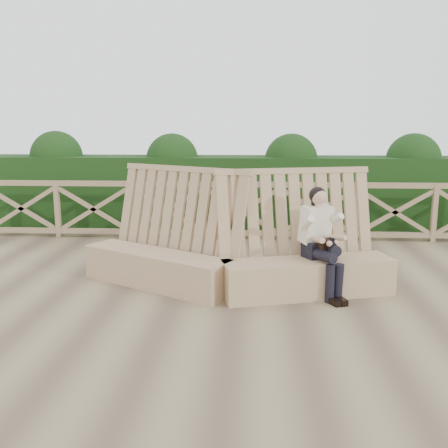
{
  "coord_description": "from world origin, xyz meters",
  "views": [
    {
      "loc": [
        0.22,
        -5.83,
        2.13
      ],
      "look_at": [
        -0.15,
        0.4,
        0.9
      ],
      "focal_mm": 40.0,
      "sensor_mm": 36.0,
      "label": 1
    }
  ],
  "objects": [
    {
      "name": "ground",
      "position": [
        0.0,
        0.0,
        0.0
      ],
      "size": [
        60.0,
        60.0,
        0.0
      ],
      "primitive_type": "plane",
      "color": "brown",
      "rests_on": "ground"
    },
    {
      "name": "bench",
      "position": [
        -0.06,
        0.54,
        0.4
      ],
      "size": [
        4.18,
        1.77,
        1.6
      ],
      "rotation": [
        0.0,
        0.0,
        -0.12
      ],
      "color": "#9E785A",
      "rests_on": "ground"
    },
    {
      "name": "woman",
      "position": [
        1.08,
        0.39,
        0.75
      ],
      "size": [
        0.6,
        0.84,
        1.38
      ],
      "rotation": [
        0.0,
        0.0,
        0.52
      ],
      "color": "black",
      "rests_on": "ground"
    },
    {
      "name": "guardrail",
      "position": [
        0.0,
        3.5,
        0.55
      ],
      "size": [
        10.1,
        0.09,
        1.1
      ],
      "color": "#7C6248",
      "rests_on": "ground"
    },
    {
      "name": "hedge",
      "position": [
        0.0,
        4.7,
        0.75
      ],
      "size": [
        12.0,
        1.2,
        1.5
      ],
      "primitive_type": "cube",
      "color": "black",
      "rests_on": "ground"
    }
  ]
}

